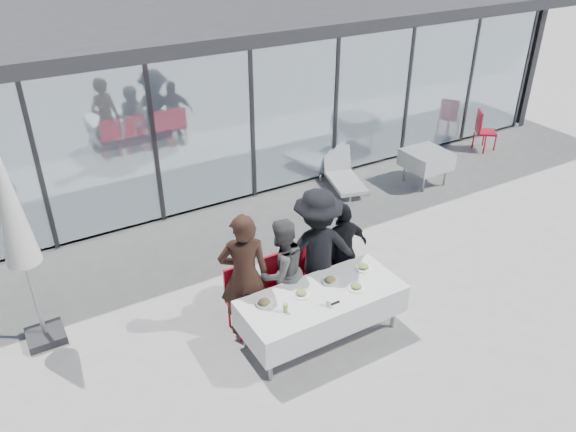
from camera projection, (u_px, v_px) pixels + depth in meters
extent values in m
plane|color=gray|center=(320.00, 326.00, 8.10)|extent=(90.00, 90.00, 0.00)
cube|color=gray|center=(218.00, 126.00, 14.94)|extent=(14.00, 8.00, 0.10)
cube|color=black|center=(162.00, 39.00, 17.09)|extent=(14.00, 0.20, 3.20)
cube|color=black|center=(421.00, 38.00, 17.21)|extent=(0.20, 8.00, 3.20)
cube|color=silver|center=(295.00, 114.00, 11.20)|extent=(13.60, 0.06, 3.10)
cube|color=#262628|center=(38.00, 166.00, 9.07)|extent=(0.08, 0.10, 3.10)
cube|color=#262628|center=(154.00, 143.00, 9.92)|extent=(0.08, 0.10, 3.10)
cube|color=#262628|center=(252.00, 123.00, 10.77)|extent=(0.08, 0.10, 3.10)
cube|color=#262628|center=(335.00, 106.00, 11.63)|extent=(0.08, 0.10, 3.10)
cube|color=#262628|center=(407.00, 92.00, 12.48)|extent=(0.08, 0.10, 3.10)
cube|color=#262628|center=(470.00, 79.00, 13.34)|extent=(0.08, 0.10, 3.10)
cube|color=#262628|center=(525.00, 68.00, 14.19)|extent=(0.08, 0.10, 3.10)
cube|color=red|center=(142.00, 151.00, 12.52)|extent=(0.45, 0.45, 0.90)
cube|color=red|center=(196.00, 131.00, 13.56)|extent=(0.45, 0.45, 0.90)
cube|color=red|center=(295.00, 119.00, 14.28)|extent=(0.45, 0.45, 0.90)
cube|color=red|center=(343.00, 99.00, 15.68)|extent=(0.45, 0.45, 0.90)
cube|color=silver|center=(322.00, 306.00, 7.64)|extent=(2.26, 0.96, 0.42)
cylinder|color=gray|center=(270.00, 359.00, 7.03)|extent=(0.06, 0.06, 0.71)
cylinder|color=gray|center=(394.00, 307.00, 7.91)|extent=(0.06, 0.06, 0.71)
cylinder|color=gray|center=(245.00, 327.00, 7.55)|extent=(0.06, 0.06, 0.71)
cylinder|color=gray|center=(364.00, 282.00, 8.43)|extent=(0.06, 0.06, 0.71)
imported|color=#301D15|center=(244.00, 275.00, 7.57)|extent=(0.88, 0.88, 1.89)
cube|color=red|center=(246.00, 305.00, 7.81)|extent=(0.44, 0.44, 0.05)
cube|color=red|center=(239.00, 283.00, 7.84)|extent=(0.44, 0.04, 0.55)
cylinder|color=red|center=(241.00, 329.00, 7.71)|extent=(0.04, 0.04, 0.43)
cylinder|color=red|center=(264.00, 321.00, 7.87)|extent=(0.04, 0.04, 0.43)
cylinder|color=red|center=(229.00, 315.00, 7.98)|extent=(0.04, 0.04, 0.43)
cylinder|color=red|center=(252.00, 307.00, 8.14)|extent=(0.04, 0.04, 0.43)
imported|color=#4D4D4D|center=(281.00, 271.00, 7.89)|extent=(0.91, 0.91, 1.62)
cube|color=red|center=(282.00, 292.00, 8.06)|extent=(0.44, 0.44, 0.05)
cube|color=red|center=(275.00, 270.00, 8.09)|extent=(0.44, 0.04, 0.55)
cylinder|color=red|center=(277.00, 315.00, 7.97)|extent=(0.04, 0.04, 0.43)
cylinder|color=red|center=(299.00, 307.00, 8.13)|extent=(0.04, 0.04, 0.43)
cylinder|color=red|center=(265.00, 302.00, 8.24)|extent=(0.04, 0.04, 0.43)
cylinder|color=red|center=(286.00, 294.00, 8.40)|extent=(0.04, 0.04, 0.43)
imported|color=black|center=(317.00, 250.00, 8.08)|extent=(1.56, 1.56, 1.92)
cube|color=red|center=(317.00, 279.00, 8.33)|extent=(0.44, 0.44, 0.05)
cube|color=red|center=(310.00, 259.00, 8.35)|extent=(0.44, 0.04, 0.55)
cylinder|color=red|center=(313.00, 302.00, 8.23)|extent=(0.04, 0.04, 0.43)
cylinder|color=red|center=(333.00, 294.00, 8.39)|extent=(0.04, 0.04, 0.43)
cylinder|color=red|center=(300.00, 289.00, 8.50)|extent=(0.04, 0.04, 0.43)
cylinder|color=red|center=(320.00, 282.00, 8.66)|extent=(0.04, 0.04, 0.43)
imported|color=black|center=(342.00, 251.00, 8.36)|extent=(1.01, 1.01, 1.59)
cube|color=red|center=(341.00, 270.00, 8.52)|extent=(0.44, 0.44, 0.05)
cube|color=red|center=(334.00, 250.00, 8.55)|extent=(0.44, 0.04, 0.55)
cylinder|color=red|center=(338.00, 293.00, 8.43)|extent=(0.04, 0.04, 0.43)
cylinder|color=red|center=(357.00, 285.00, 8.59)|extent=(0.04, 0.04, 0.43)
cylinder|color=red|center=(324.00, 280.00, 8.70)|extent=(0.04, 0.04, 0.43)
cylinder|color=red|center=(343.00, 273.00, 8.86)|extent=(0.04, 0.04, 0.43)
cylinder|color=white|center=(265.00, 304.00, 7.34)|extent=(0.24, 0.24, 0.01)
ellipsoid|color=#AA7E44|center=(265.00, 302.00, 7.32)|extent=(0.15, 0.15, 0.05)
cylinder|color=white|center=(301.00, 294.00, 7.51)|extent=(0.24, 0.24, 0.01)
ellipsoid|color=#446C28|center=(301.00, 292.00, 7.50)|extent=(0.15, 0.15, 0.05)
cylinder|color=white|center=(331.00, 281.00, 7.77)|extent=(0.24, 0.24, 0.01)
ellipsoid|color=#AA7E44|center=(331.00, 279.00, 7.75)|extent=(0.15, 0.15, 0.05)
cylinder|color=white|center=(363.00, 268.00, 8.04)|extent=(0.24, 0.24, 0.01)
ellipsoid|color=#446C28|center=(363.00, 266.00, 8.02)|extent=(0.15, 0.15, 0.05)
cylinder|color=white|center=(356.00, 288.00, 7.64)|extent=(0.24, 0.24, 0.01)
ellipsoid|color=#446C28|center=(356.00, 286.00, 7.62)|extent=(0.15, 0.15, 0.05)
cylinder|color=#93BB4E|center=(285.00, 308.00, 7.17)|extent=(0.06, 0.06, 0.13)
cylinder|color=silver|center=(328.00, 303.00, 7.29)|extent=(0.07, 0.07, 0.10)
cube|color=black|center=(335.00, 303.00, 7.35)|extent=(0.14, 0.03, 0.01)
cube|color=silver|center=(426.00, 159.00, 11.84)|extent=(0.86, 0.86, 0.36)
cylinder|color=gray|center=(424.00, 176.00, 11.58)|extent=(0.05, 0.05, 0.72)
cylinder|color=gray|center=(446.00, 170.00, 11.85)|extent=(0.05, 0.05, 0.72)
cylinder|color=gray|center=(405.00, 166.00, 12.03)|extent=(0.05, 0.05, 0.72)
cylinder|color=gray|center=(426.00, 160.00, 12.29)|extent=(0.05, 0.05, 0.72)
cube|color=red|center=(486.00, 132.00, 13.49)|extent=(0.61, 0.61, 0.05)
cube|color=red|center=(479.00, 122.00, 13.38)|extent=(0.29, 0.38, 0.55)
cylinder|color=red|center=(484.00, 145.00, 13.40)|extent=(0.04, 0.04, 0.43)
cylinder|color=red|center=(495.00, 142.00, 13.55)|extent=(0.04, 0.04, 0.43)
cylinder|color=red|center=(473.00, 140.00, 13.66)|extent=(0.04, 0.04, 0.43)
cylinder|color=red|center=(484.00, 137.00, 13.82)|extent=(0.04, 0.04, 0.43)
cube|color=red|center=(368.00, 142.00, 12.96)|extent=(0.61, 0.61, 0.05)
cube|color=red|center=(378.00, 133.00, 12.77)|extent=(0.38, 0.28, 0.55)
cylinder|color=red|center=(366.00, 155.00, 12.87)|extent=(0.04, 0.04, 0.43)
cylinder|color=red|center=(379.00, 152.00, 13.02)|extent=(0.04, 0.04, 0.43)
cylinder|color=red|center=(357.00, 150.00, 13.14)|extent=(0.04, 0.04, 0.43)
cylinder|color=red|center=(369.00, 147.00, 13.29)|extent=(0.04, 0.04, 0.43)
cube|color=black|center=(46.00, 336.00, 7.83)|extent=(0.50, 0.50, 0.12)
cylinder|color=gray|center=(24.00, 259.00, 7.19)|extent=(0.06, 0.06, 2.70)
cone|color=silver|center=(9.00, 204.00, 6.79)|extent=(0.44, 0.44, 1.69)
cube|color=silver|center=(345.00, 181.00, 11.81)|extent=(0.93, 1.41, 0.08)
cube|color=silver|center=(337.00, 159.00, 12.14)|extent=(0.65, 0.42, 0.54)
cylinder|color=silver|center=(350.00, 199.00, 11.35)|extent=(0.04, 0.04, 0.14)
cylinder|color=silver|center=(370.00, 193.00, 11.57)|extent=(0.04, 0.04, 0.14)
cylinder|color=silver|center=(320.00, 178.00, 12.17)|extent=(0.04, 0.04, 0.14)
cylinder|color=silver|center=(339.00, 173.00, 12.39)|extent=(0.04, 0.04, 0.14)
cylinder|color=#382316|center=(106.00, 57.00, 17.55)|extent=(0.44, 0.44, 2.00)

